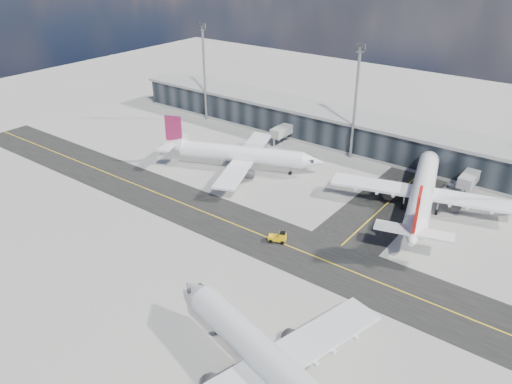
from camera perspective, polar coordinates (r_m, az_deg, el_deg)
ground at (r=95.58m, az=-2.72°, el=-5.19°), size 300.00×300.00×0.00m
taxiway_lanes at (r=100.89m, az=2.89°, el=-3.29°), size 180.00×63.00×0.03m
terminal_concourse at (r=136.03m, az=12.23°, el=6.37°), size 152.00×19.80×8.80m
floodlight_masts at (r=126.44m, az=11.32°, el=10.38°), size 102.50×0.70×28.90m
airliner_af at (r=121.44m, az=-1.98°, el=4.37°), size 39.38×34.07×12.14m
airliner_redtail at (r=107.84m, az=18.49°, el=0.00°), size 38.05×44.21×13.28m
airliner_near at (r=64.43m, az=2.50°, el=-19.68°), size 42.53×36.60×12.76m
baggage_tug at (r=93.66m, az=2.63°, el=-5.18°), size 3.64×2.78×2.06m
service_van at (r=119.70m, az=21.27°, el=0.34°), size 2.96×5.72×1.54m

